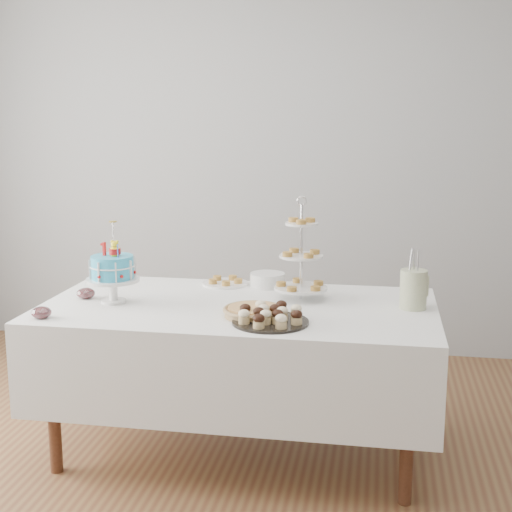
% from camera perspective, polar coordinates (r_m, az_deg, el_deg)
% --- Properties ---
extents(floor, '(5.00, 5.00, 0.00)m').
position_cam_1_polar(floor, '(3.52, -2.37, -17.39)').
color(floor, brown).
rests_on(floor, ground).
extents(walls, '(5.04, 4.04, 2.70)m').
position_cam_1_polar(walls, '(3.11, -2.57, 5.05)').
color(walls, '#9C9EA1').
rests_on(walls, floor).
extents(table, '(1.92, 1.02, 0.77)m').
position_cam_1_polar(table, '(3.57, -1.40, -7.43)').
color(table, silver).
rests_on(table, floor).
extents(birthday_cake, '(0.26, 0.26, 0.40)m').
position_cam_1_polar(birthday_cake, '(3.58, -11.37, -1.97)').
color(birthday_cake, white).
rests_on(birthday_cake, table).
extents(cupcake_tray, '(0.35, 0.35, 0.08)m').
position_cam_1_polar(cupcake_tray, '(3.18, 1.17, -4.73)').
color(cupcake_tray, black).
rests_on(cupcake_tray, table).
extents(pie, '(0.29, 0.29, 0.05)m').
position_cam_1_polar(pie, '(3.29, -0.19, -4.43)').
color(pie, '#A28158').
rests_on(pie, table).
extents(tiered_stand, '(0.27, 0.27, 0.52)m').
position_cam_1_polar(tiered_stand, '(3.57, 3.64, -0.06)').
color(tiered_stand, silver).
rests_on(tiered_stand, table).
extents(plate_stack, '(0.19, 0.19, 0.07)m').
position_cam_1_polar(plate_stack, '(3.86, 0.92, -1.92)').
color(plate_stack, white).
rests_on(plate_stack, table).
extents(pastry_plate, '(0.25, 0.25, 0.04)m').
position_cam_1_polar(pastry_plate, '(3.91, -2.46, -2.07)').
color(pastry_plate, white).
rests_on(pastry_plate, table).
extents(jam_bowl_a, '(0.09, 0.09, 0.05)m').
position_cam_1_polar(jam_bowl_a, '(3.41, -16.79, -4.37)').
color(jam_bowl_a, silver).
rests_on(jam_bowl_a, table).
extents(jam_bowl_b, '(0.09, 0.09, 0.06)m').
position_cam_1_polar(jam_bowl_b, '(3.72, -13.46, -2.93)').
color(jam_bowl_b, silver).
rests_on(jam_bowl_b, table).
extents(utensil_pitcher, '(0.14, 0.13, 0.29)m').
position_cam_1_polar(utensil_pitcher, '(3.49, 12.49, -2.49)').
color(utensil_pitcher, beige).
rests_on(utensil_pitcher, table).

